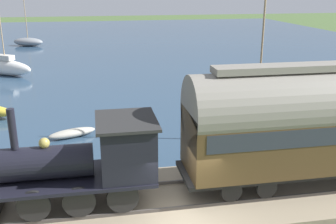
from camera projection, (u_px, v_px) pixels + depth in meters
The scene contains 10 objects.
harbor_water at pixel (114, 45), 54.58m from camera, with size 80.00×80.00×0.01m.
rail_embankment at pixel (177, 202), 14.52m from camera, with size 4.85×56.00×0.67m.
steam_locomotive at pixel (94, 157), 13.38m from camera, with size 2.47×5.76×3.54m.
passenger_coach at pixel (320, 120), 14.58m from camera, with size 2.60×10.48×4.62m.
sailboat_black at pixel (256, 130), 20.95m from camera, with size 3.94×6.28×8.49m.
sailboat_gray at pixel (28, 42), 53.78m from camera, with size 3.35×4.65×7.94m.
sailboat_white at pixel (6, 67), 36.10m from camera, with size 4.23×5.45×6.74m.
rowboat_mid_harbor at pixel (127, 141), 20.36m from camera, with size 1.62×2.12×0.49m.
rowboat_off_pier at pixel (72, 133), 21.43m from camera, with size 1.57×2.69×0.46m.
rowboat_near_shore at pixel (314, 108), 25.88m from camera, with size 2.12×2.32×0.41m.
Camera 1 is at (-11.26, 2.65, 7.92)m, focal length 42.00 mm.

